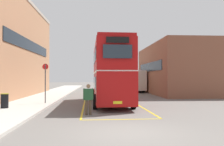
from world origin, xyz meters
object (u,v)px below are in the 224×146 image
Objects in this scene: single_deck_bus at (129,80)px; bus_stop_sign at (45,80)px; double_decker_bus at (110,72)px; litter_bin at (5,101)px; pedestrian_boarding at (88,97)px.

bus_stop_sign is at bearing -117.16° from single_deck_bus.
bus_stop_sign is at bearing -174.49° from double_decker_bus.
double_decker_bus reaches higher than litter_bin.
pedestrian_boarding is 6.06m from bus_stop_sign.
bus_stop_sign reaches higher than pedestrian_boarding.
litter_bin is (-10.63, -19.60, -1.03)m from single_deck_bus.
bus_stop_sign is at bearing 54.11° from litter_bin.
double_decker_bus is at bearing 24.82° from litter_bin.
single_deck_bus is (3.72, 16.40, -0.87)m from double_decker_bus.
double_decker_bus reaches higher than single_deck_bus.
pedestrian_boarding reaches higher than litter_bin.
single_deck_bus is at bearing 77.23° from double_decker_bus.
pedestrian_boarding is 1.85× the size of litter_bin.
double_decker_bus is 1.04× the size of single_deck_bus.
bus_stop_sign is (-4.94, -0.48, -0.60)m from double_decker_bus.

